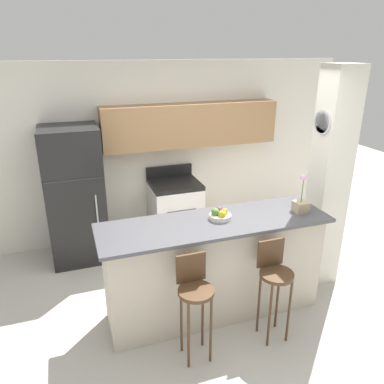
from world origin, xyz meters
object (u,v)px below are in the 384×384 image
stove_range (175,211)px  bar_stool_right (274,276)px  refrigerator (75,195)px  fruit_bowl (220,215)px  trash_bin (126,245)px  orchid_vase (301,203)px  bar_stool_left (195,293)px

stove_range → bar_stool_right: bearing=-81.9°
refrigerator → stove_range: bearing=1.9°
fruit_bowl → trash_bin: size_ratio=0.59×
orchid_vase → fruit_bowl: 0.88m
bar_stool_left → fruit_bowl: fruit_bowl is taller
bar_stool_left → orchid_vase: size_ratio=2.39×
refrigerator → bar_stool_left: 2.37m
bar_stool_left → fruit_bowl: bearing=50.1°
orchid_vase → bar_stool_right: bearing=-140.2°
refrigerator → fruit_bowl: 2.12m
trash_bin → orchid_vase: bearing=-42.4°
fruit_bowl → trash_bin: bearing=119.1°
bar_stool_right → stove_range: bearing=98.1°
bar_stool_left → trash_bin: bar_stool_left is taller
bar_stool_right → orchid_vase: size_ratio=2.39×
stove_range → bar_stool_left: stove_range is taller
refrigerator → stove_range: size_ratio=1.68×
refrigerator → stove_range: refrigerator is taller
stove_range → bar_stool_left: 2.29m
stove_range → bar_stool_left: size_ratio=1.06×
stove_range → fruit_bowl: fruit_bowl is taller
refrigerator → bar_stool_left: bearing=-68.0°
trash_bin → stove_range: bearing=20.5°
orchid_vase → trash_bin: orchid_vase is taller
refrigerator → orchid_vase: 2.83m
bar_stool_left → orchid_vase: orchid_vase is taller
bar_stool_right → trash_bin: 2.28m
fruit_bowl → trash_bin: (-0.77, 1.38, -0.93)m
refrigerator → trash_bin: bearing=-23.1°
bar_stool_left → bar_stool_right: size_ratio=1.00×
refrigerator → bar_stool_right: bearing=-52.4°
refrigerator → orchid_vase: bearing=-38.1°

